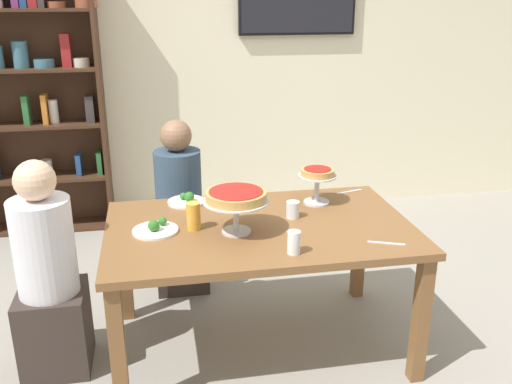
{
  "coord_description": "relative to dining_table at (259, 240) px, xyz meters",
  "views": [
    {
      "loc": [
        -0.52,
        -2.66,
        1.89
      ],
      "look_at": [
        0.0,
        0.1,
        0.89
      ],
      "focal_mm": 39.3,
      "sensor_mm": 36.0,
      "label": 1
    }
  ],
  "objects": [
    {
      "name": "ground_plane",
      "position": [
        0.0,
        0.0,
        -0.65
      ],
      "size": [
        12.0,
        12.0,
        0.0
      ],
      "primitive_type": "plane",
      "color": "gray"
    },
    {
      "name": "rear_partition",
      "position": [
        0.0,
        2.2,
        0.75
      ],
      "size": [
        8.0,
        0.12,
        2.8
      ],
      "primitive_type": "cube",
      "color": "beige",
      "rests_on": "ground_plane"
    },
    {
      "name": "dining_table",
      "position": [
        0.0,
        0.0,
        0.0
      ],
      "size": [
        1.6,
        0.99,
        0.74
      ],
      "color": "brown",
      "rests_on": "ground_plane"
    },
    {
      "name": "bookshelf",
      "position": [
        -1.46,
        2.01,
        0.52
      ],
      "size": [
        1.12,
        0.3,
        2.21
      ],
      "color": "#422819",
      "rests_on": "ground_plane"
    },
    {
      "name": "diner_head_west",
      "position": [
        -1.09,
        0.01,
        -0.16
      ],
      "size": [
        0.34,
        0.34,
        1.15
      ],
      "color": "#382D28",
      "rests_on": "ground_plane"
    },
    {
      "name": "diner_far_left",
      "position": [
        -0.38,
        0.78,
        -0.16
      ],
      "size": [
        0.34,
        0.34,
        1.15
      ],
      "rotation": [
        0.0,
        0.0,
        -1.57
      ],
      "color": "#382D28",
      "rests_on": "ground_plane"
    },
    {
      "name": "deep_dish_pizza_stand",
      "position": [
        -0.13,
        -0.07,
        0.27
      ],
      "size": [
        0.34,
        0.34,
        0.22
      ],
      "color": "silver",
      "rests_on": "dining_table"
    },
    {
      "name": "personal_pizza_stand",
      "position": [
        0.39,
        0.26,
        0.24
      ],
      "size": [
        0.22,
        0.22,
        0.21
      ],
      "color": "silver",
      "rests_on": "dining_table"
    },
    {
      "name": "salad_plate_near_diner",
      "position": [
        -0.35,
        0.4,
        0.1
      ],
      "size": [
        0.22,
        0.22,
        0.07
      ],
      "color": "white",
      "rests_on": "dining_table"
    },
    {
      "name": "salad_plate_far_diner",
      "position": [
        -0.54,
        0.01,
        0.1
      ],
      "size": [
        0.23,
        0.23,
        0.07
      ],
      "color": "white",
      "rests_on": "dining_table"
    },
    {
      "name": "beer_glass_amber_tall",
      "position": [
        -0.34,
        0.01,
        0.16
      ],
      "size": [
        0.07,
        0.07,
        0.14
      ],
      "primitive_type": "cylinder",
      "color": "gold",
      "rests_on": "dining_table"
    },
    {
      "name": "water_glass_clear_near",
      "position": [
        0.2,
        0.07,
        0.13
      ],
      "size": [
        0.07,
        0.07,
        0.09
      ],
      "primitive_type": "cylinder",
      "color": "white",
      "rests_on": "dining_table"
    },
    {
      "name": "water_glass_clear_far",
      "position": [
        0.09,
        -0.36,
        0.14
      ],
      "size": [
        0.06,
        0.06,
        0.11
      ],
      "primitive_type": "cylinder",
      "color": "white",
      "rests_on": "dining_table"
    },
    {
      "name": "cutlery_fork_near",
      "position": [
        0.64,
        0.41,
        0.09
      ],
      "size": [
        0.18,
        0.06,
        0.0
      ],
      "primitive_type": "cube",
      "rotation": [
        0.0,
        0.0,
        3.4
      ],
      "color": "silver",
      "rests_on": "dining_table"
    },
    {
      "name": "cutlery_knife_near",
      "position": [
        0.56,
        -0.34,
        0.09
      ],
      "size": [
        0.17,
        0.08,
        0.0
      ],
      "primitive_type": "cube",
      "rotation": [
        0.0,
        0.0,
        -0.39
      ],
      "color": "silver",
      "rests_on": "dining_table"
    }
  ]
}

